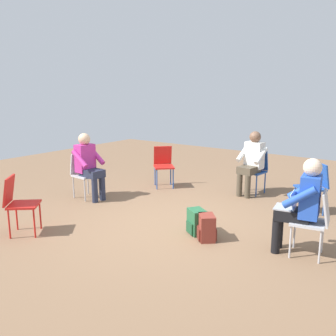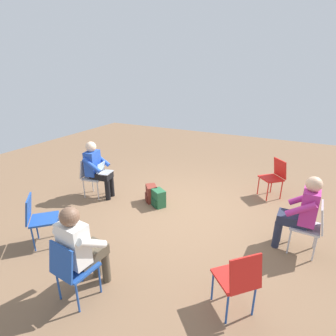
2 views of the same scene
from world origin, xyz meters
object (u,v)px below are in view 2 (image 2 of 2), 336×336
object	(u,v)px
backpack_by_empty_chair	(159,199)
chair_north	(311,224)
chair_northwest	(274,175)
person_in_white	(81,245)
chair_south	(91,175)
person_in_magenta	(301,210)
chair_east	(71,267)
backpack_near_laptop_user	(151,194)
chair_southeast	(39,217)
person_with_laptop	(97,167)
chair_northeast	(238,278)

from	to	relation	value
backpack_by_empty_chair	chair_north	bearing A→B (deg)	84.03
chair_northwest	person_in_white	world-z (taller)	person_in_white
chair_south	chair_north	size ratio (longest dim) A/B	1.00
chair_north	person_in_magenta	bearing A→B (deg)	90.00
chair_east	backpack_near_laptop_user	xyz separation A→B (m)	(-2.64, -0.45, -0.34)
chair_southeast	chair_north	world-z (taller)	same
chair_north	chair_east	bearing A→B (deg)	135.26
chair_south	chair_northwest	distance (m)	3.98
chair_north	chair_south	bearing A→B (deg)	92.54
person_in_white	backpack_by_empty_chair	world-z (taller)	person_in_white
chair_southeast	chair_north	size ratio (longest dim) A/B	1.00
chair_northwest	person_in_magenta	distance (m)	1.87
chair_north	person_in_white	size ratio (longest dim) A/B	0.69
chair_northwest	person_in_magenta	bearing A→B (deg)	154.68
chair_east	person_with_laptop	distance (m)	2.84
chair_east	chair_north	distance (m)	3.36
chair_northeast	chair_north	distance (m)	1.72
chair_east	chair_northeast	bearing A→B (deg)	27.12
backpack_near_laptop_user	chair_southeast	bearing A→B (deg)	-22.54
chair_northwest	chair_north	xyz separation A→B (m)	(1.80, 0.69, 0.00)
chair_east	chair_north	xyz separation A→B (m)	(-2.24, 2.51, 0.00)
chair_north	backpack_near_laptop_user	xyz separation A→B (m)	(-0.40, -2.96, -0.34)
chair_south	person_in_magenta	xyz separation A→B (m)	(0.06, 4.11, 0.20)
chair_southeast	chair_east	xyz separation A→B (m)	(0.60, 1.29, 0.00)
chair_northeast	backpack_near_laptop_user	distance (m)	2.98
chair_north	person_in_magenta	size ratio (longest dim) A/B	0.69
chair_south	backpack_by_empty_chair	size ratio (longest dim) A/B	2.36
person_with_laptop	backpack_by_empty_chair	distance (m)	1.50
person_with_laptop	person_in_magenta	bearing A→B (deg)	78.89
chair_northwest	person_in_white	bearing A→B (deg)	113.42
backpack_by_empty_chair	chair_northwest	bearing A→B (deg)	126.58
chair_east	backpack_near_laptop_user	bearing A→B (deg)	105.66
backpack_near_laptop_user	person_in_white	bearing A→B (deg)	10.64
chair_northeast	person_in_magenta	size ratio (longest dim) A/B	0.69
person_in_magenta	backpack_by_empty_chair	bearing A→B (deg)	87.41
chair_north	chair_southeast	bearing A→B (deg)	116.85
chair_north	person_with_laptop	size ratio (longest dim) A/B	0.69
chair_south	person_in_white	xyz separation A→B (m)	(2.15, 1.79, 0.20)
backpack_near_laptop_user	chair_northeast	bearing A→B (deg)	48.61
backpack_by_empty_chair	chair_southeast	bearing A→B (deg)	-29.35
chair_northwest	person_with_laptop	distance (m)	3.83
person_with_laptop	person_in_white	distance (m)	2.71
backpack_near_laptop_user	chair_south	bearing A→B (deg)	-76.05
chair_south	backpack_near_laptop_user	bearing A→B (deg)	94.19
chair_north	person_in_magenta	xyz separation A→B (m)	(-0.01, -0.17, 0.20)
chair_south	person_with_laptop	xyz separation A→B (m)	(-0.03, 0.17, 0.20)
chair_north	person_with_laptop	bearing A→B (deg)	92.10
backpack_near_laptop_user	chair_north	bearing A→B (deg)	82.24
chair_southeast	backpack_near_laptop_user	size ratio (longest dim) A/B	2.36
person_in_magenta	backpack_near_laptop_user	xyz separation A→B (m)	(-0.39, -2.79, -0.54)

